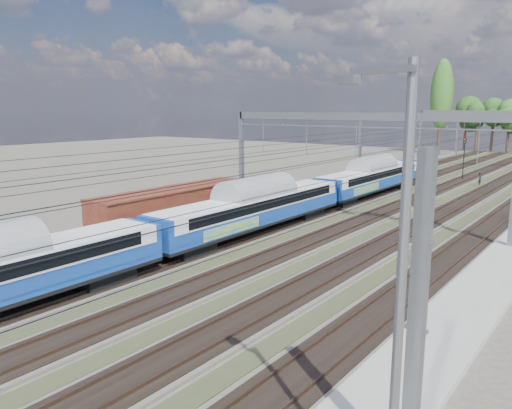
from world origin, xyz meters
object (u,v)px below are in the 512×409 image
Objects in this scene: emu_train at (252,203)px; lamp_post at (396,298)px; worker at (480,179)px; signal_near at (464,154)px; freight_boxcar at (174,208)px.

lamp_post is at bearing -46.26° from emu_train.
worker is 0.29× the size of signal_near.
emu_train is 6.03× the size of lamp_post.
worker is 56.95m from lamp_post.
lamp_post is at bearing -34.32° from freight_boxcar.
worker is (7.27, 36.42, -1.70)m from emu_train.
worker is at bearing 78.71° from emu_train.
lamp_post reaches higher than freight_boxcar.
emu_train is 37.17m from worker.
signal_near is (-2.90, 3.19, 2.68)m from worker.
lamp_post is (18.40, -19.23, 3.07)m from emu_train.
signal_near reaches higher than worker.
emu_train is at bearing 38.63° from freight_boxcar.
emu_train is at bearing 170.00° from worker.
signal_near reaches higher than emu_train.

